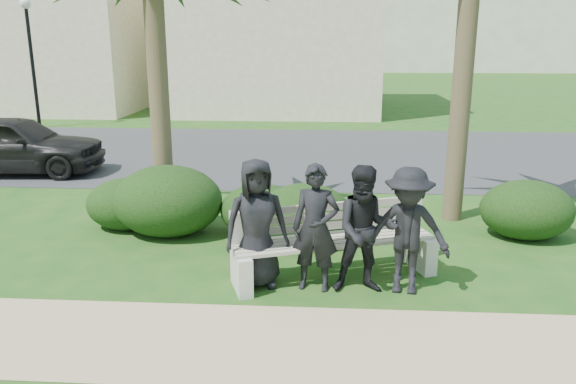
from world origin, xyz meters
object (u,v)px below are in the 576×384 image
object	(u,v)px
man_a	(257,224)
car_a	(14,144)
street_lamp	(30,40)
man_d	(407,231)
park_bench	(335,247)
man_c	(366,230)
man_b	(316,228)

from	to	relation	value
man_a	car_a	bearing A→B (deg)	119.54
street_lamp	man_a	bearing A→B (deg)	-53.74
man_d	park_bench	bearing A→B (deg)	165.82
park_bench	car_a	world-z (taller)	car_a
man_c	car_a	size ratio (longest dim) A/B	0.40
park_bench	car_a	size ratio (longest dim) A/B	0.71
street_lamp	man_d	world-z (taller)	street_lamp
car_a	park_bench	bearing A→B (deg)	-130.42
man_b	man_d	size ratio (longest dim) A/B	1.01
park_bench	man_c	xyz separation A→B (m)	(0.35, -0.38, 0.37)
man_a	man_c	size ratio (longest dim) A/B	1.03
man_b	man_d	xyz separation A→B (m)	(1.09, -0.02, -0.01)
man_d	man_b	bearing A→B (deg)	-171.32
man_a	park_bench	bearing A→B (deg)	-1.21
man_a	car_a	distance (m)	8.40
man_b	man_c	world-z (taller)	man_c
man_c	street_lamp	bearing A→B (deg)	126.41
man_a	man_b	xyz separation A→B (m)	(0.72, -0.06, -0.02)
man_b	man_a	bearing A→B (deg)	-175.58
man_d	man_a	bearing A→B (deg)	-172.76
man_a	man_d	xyz separation A→B (m)	(1.81, -0.07, -0.03)
man_b	street_lamp	bearing A→B (deg)	137.19
man_c	car_a	bearing A→B (deg)	139.27
man_b	car_a	size ratio (longest dim) A/B	0.40
man_a	man_c	world-z (taller)	man_a
street_lamp	park_bench	bearing A→B (deg)	-50.26
street_lamp	man_a	world-z (taller)	street_lamp
street_lamp	man_c	bearing A→B (deg)	-50.19
man_b	man_c	distance (m)	0.60
park_bench	man_c	bearing A→B (deg)	-67.30
street_lamp	man_d	size ratio (longest dim) A/B	2.76
man_a	man_d	size ratio (longest dim) A/B	1.04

